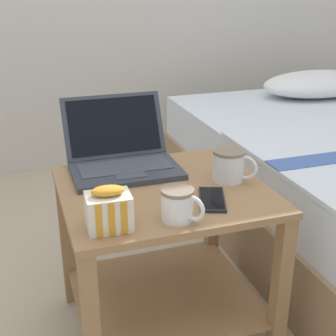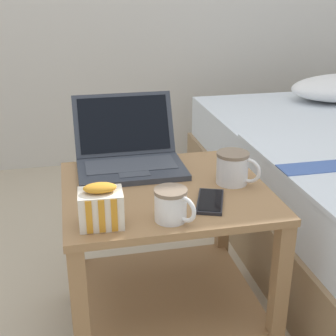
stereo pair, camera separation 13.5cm
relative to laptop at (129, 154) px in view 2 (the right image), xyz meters
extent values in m
plane|color=tan|center=(0.08, -0.19, -0.57)|extent=(8.00, 8.00, 0.00)
cube|color=#997047|center=(0.08, -0.19, -0.06)|extent=(0.61, 0.55, 0.02)
cube|color=#997047|center=(0.08, -0.19, -0.44)|extent=(0.57, 0.51, 0.02)
cube|color=#997047|center=(-0.20, -0.44, -0.32)|extent=(0.04, 0.04, 0.50)
cube|color=#997047|center=(0.36, -0.44, -0.32)|extent=(0.04, 0.04, 0.50)
cube|color=#997047|center=(-0.20, 0.06, -0.32)|extent=(0.04, 0.04, 0.50)
cube|color=#997047|center=(0.36, 0.06, -0.32)|extent=(0.04, 0.04, 0.50)
cube|color=#333842|center=(0.00, -0.05, -0.04)|extent=(0.35, 0.22, 0.02)
cube|color=#424751|center=(0.00, -0.04, -0.03)|extent=(0.29, 0.12, 0.00)
cube|color=#424751|center=(0.00, -0.11, -0.03)|extent=(0.10, 0.05, 0.00)
cube|color=#333842|center=(0.00, 0.11, 0.07)|extent=(0.35, 0.10, 0.20)
cube|color=black|center=(0.00, 0.10, 0.07)|extent=(0.31, 0.09, 0.17)
cube|color=green|center=(0.01, 0.09, 0.03)|extent=(0.03, 0.02, 0.03)
cube|color=orange|center=(0.05, 0.13, 0.10)|extent=(0.03, 0.02, 0.04)
cube|color=green|center=(-0.02, 0.10, 0.04)|extent=(0.03, 0.02, 0.04)
cylinder|color=white|center=(0.29, -0.20, 0.01)|extent=(0.10, 0.10, 0.10)
cylinder|color=#7F6B56|center=(0.29, -0.20, 0.05)|extent=(0.10, 0.10, 0.01)
cylinder|color=black|center=(0.29, -0.20, 0.04)|extent=(0.09, 0.09, 0.01)
torus|color=white|center=(0.33, -0.24, 0.01)|extent=(0.06, 0.06, 0.08)
cylinder|color=white|center=(0.05, -0.40, 0.00)|extent=(0.08, 0.08, 0.09)
cylinder|color=#7F6B56|center=(0.05, -0.40, 0.04)|extent=(0.09, 0.09, 0.01)
cylinder|color=black|center=(0.05, -0.40, 0.03)|extent=(0.08, 0.08, 0.01)
torus|color=white|center=(0.08, -0.43, 0.00)|extent=(0.05, 0.06, 0.07)
cube|color=silver|center=(-0.13, -0.39, 0.00)|extent=(0.12, 0.09, 0.09)
cube|color=orange|center=(-0.16, -0.43, 0.00)|extent=(0.02, 0.00, 0.09)
cube|color=orange|center=(-0.13, -0.43, 0.00)|extent=(0.02, 0.00, 0.09)
cube|color=orange|center=(-0.10, -0.43, 0.00)|extent=(0.02, 0.00, 0.09)
ellipsoid|color=orange|center=(-0.13, -0.39, 0.06)|extent=(0.09, 0.05, 0.02)
cube|color=black|center=(0.18, -0.32, -0.04)|extent=(0.12, 0.17, 0.01)
cube|color=black|center=(0.18, -0.32, -0.04)|extent=(0.11, 0.15, 0.00)
camera|label=1|loc=(-0.32, -1.42, 0.54)|focal=50.00mm
camera|label=2|loc=(-0.19, -1.45, 0.54)|focal=50.00mm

